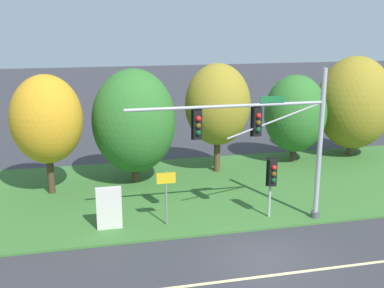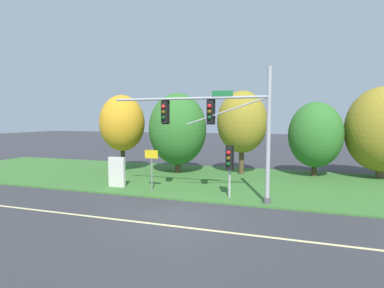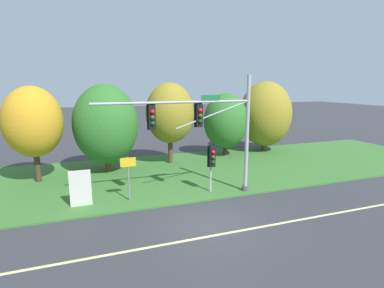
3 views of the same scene
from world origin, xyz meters
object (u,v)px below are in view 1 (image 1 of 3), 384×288
at_px(traffic_signal_mast, 269,133).
at_px(tree_behind_signpost, 218,105).
at_px(route_sign_post, 166,189).
at_px(pedestrian_signal_near_kerb, 272,176).
at_px(tree_nearest_road, 46,120).
at_px(tree_left_of_mast, 134,121).
at_px(tree_tall_centre, 354,103).
at_px(info_kiosk, 109,208).
at_px(tree_mid_verge, 295,114).

bearing_deg(traffic_signal_mast, tree_behind_signpost, 90.14).
relative_size(traffic_signal_mast, route_sign_post, 3.56).
bearing_deg(pedestrian_signal_near_kerb, tree_nearest_road, 149.97).
relative_size(traffic_signal_mast, tree_left_of_mast, 1.39).
height_order(tree_tall_centre, info_kiosk, tree_tall_centre).
bearing_deg(tree_mid_verge, tree_nearest_road, -170.36).
relative_size(pedestrian_signal_near_kerb, info_kiosk, 1.52).
xyz_separation_m(pedestrian_signal_near_kerb, tree_nearest_road, (-10.01, 5.78, 1.91)).
bearing_deg(tree_mid_verge, info_kiosk, -147.60).
relative_size(tree_behind_signpost, info_kiosk, 3.42).
xyz_separation_m(route_sign_post, tree_tall_centre, (14.21, 8.53, 1.88)).
distance_m(tree_mid_verge, info_kiosk, 14.67).
bearing_deg(tree_mid_verge, tree_tall_centre, 7.54).
bearing_deg(tree_left_of_mast, tree_tall_centre, 8.78).
bearing_deg(route_sign_post, pedestrian_signal_near_kerb, -4.58).
bearing_deg(tree_mid_verge, tree_behind_signpost, -170.71).
bearing_deg(tree_mid_verge, tree_left_of_mast, -170.69).
relative_size(pedestrian_signal_near_kerb, tree_tall_centre, 0.43).
bearing_deg(pedestrian_signal_near_kerb, tree_left_of_mast, 129.51).
xyz_separation_m(tree_behind_signpost, tree_tall_centre, (9.85, 1.47, -0.52)).
xyz_separation_m(tree_nearest_road, tree_mid_verge, (14.94, 2.54, -0.84)).
height_order(tree_nearest_road, tree_tall_centre, tree_tall_centre).
relative_size(tree_mid_verge, tree_tall_centre, 0.84).
distance_m(pedestrian_signal_near_kerb, tree_behind_signpost, 7.72).
xyz_separation_m(route_sign_post, tree_mid_verge, (9.74, 7.94, 1.46)).
distance_m(tree_left_of_mast, info_kiosk, 6.84).
relative_size(tree_nearest_road, tree_behind_signpost, 0.97).
relative_size(tree_nearest_road, tree_tall_centre, 0.95).
xyz_separation_m(route_sign_post, tree_behind_signpost, (4.36, 7.06, 2.41)).
bearing_deg(tree_behind_signpost, tree_left_of_mast, -170.66).
xyz_separation_m(tree_tall_centre, info_kiosk, (-16.73, -8.37, -2.60)).
height_order(traffic_signal_mast, tree_left_of_mast, traffic_signal_mast).
relative_size(pedestrian_signal_near_kerb, tree_left_of_mast, 0.45).
height_order(traffic_signal_mast, tree_behind_signpost, traffic_signal_mast).
height_order(tree_mid_verge, tree_tall_centre, tree_tall_centre).
bearing_deg(info_kiosk, tree_mid_verge, 32.40).
bearing_deg(traffic_signal_mast, pedestrian_signal_near_kerb, 44.27).
relative_size(tree_left_of_mast, tree_tall_centre, 0.96).
relative_size(traffic_signal_mast, tree_tall_centre, 1.34).
distance_m(traffic_signal_mast, tree_behind_signpost, 7.85).
bearing_deg(traffic_signal_mast, tree_tall_centre, 43.48).
bearing_deg(tree_left_of_mast, pedestrian_signal_near_kerb, -50.49).
relative_size(tree_left_of_mast, tree_mid_verge, 1.14).
height_order(tree_left_of_mast, tree_behind_signpost, tree_behind_signpost).
distance_m(tree_nearest_road, tree_left_of_mast, 4.65).
relative_size(route_sign_post, tree_mid_verge, 0.45).
bearing_deg(tree_mid_verge, pedestrian_signal_near_kerb, -120.68).
xyz_separation_m(tree_nearest_road, tree_left_of_mast, (4.55, 0.83, -0.47)).
distance_m(tree_tall_centre, info_kiosk, 18.88).
xyz_separation_m(tree_nearest_road, tree_tall_centre, (19.42, 3.13, -0.42)).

